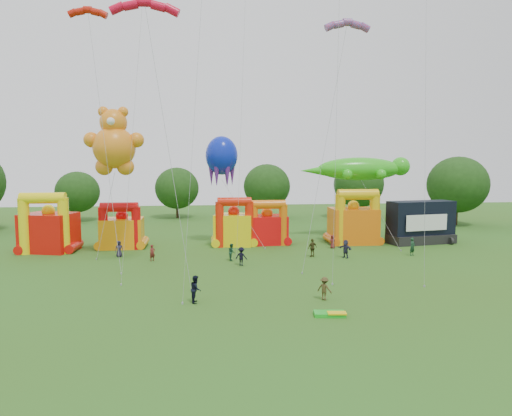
{
  "coord_description": "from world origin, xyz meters",
  "views": [
    {
      "loc": [
        -2.82,
        -25.72,
        9.94
      ],
      "look_at": [
        1.93,
        18.0,
        5.5
      ],
      "focal_mm": 32.0,
      "sensor_mm": 36.0,
      "label": 1
    }
  ],
  "objects": [
    {
      "name": "bouncy_castle_1",
      "position": [
        -12.67,
        28.0,
        2.07
      ],
      "size": [
        4.79,
        3.88,
        5.41
      ],
      "color": "orange",
      "rests_on": "ground"
    },
    {
      "name": "tree_ring",
      "position": [
        -1.15,
        0.6,
        6.26
      ],
      "size": [
        120.64,
        122.71,
        12.07
      ],
      "color": "#352314",
      "rests_on": "ground"
    },
    {
      "name": "spectator_2",
      "position": [
        -0.36,
        19.77,
        0.86
      ],
      "size": [
        0.71,
        0.88,
        1.71
      ],
      "primitive_type": "imported",
      "rotation": [
        0.0,
        0.0,
        1.64
      ],
      "color": "#1B452E",
      "rests_on": "ground"
    },
    {
      "name": "ground",
      "position": [
        0.0,
        0.0,
        0.0
      ],
      "size": [
        160.0,
        160.0,
        0.0
      ],
      "primitive_type": "plane",
      "color": "#385919",
      "rests_on": "ground"
    },
    {
      "name": "bouncy_castle_2",
      "position": [
        0.38,
        28.19,
        2.24
      ],
      "size": [
        5.02,
        4.3,
        5.85
      ],
      "color": "yellow",
      "rests_on": "ground"
    },
    {
      "name": "bouncy_castle_4",
      "position": [
        15.06,
        27.98,
        2.55
      ],
      "size": [
        5.57,
        4.51,
        6.74
      ],
      "color": "orange",
      "rests_on": "ground"
    },
    {
      "name": "bouncy_castle_3",
      "position": [
        4.46,
        28.7,
        2.09
      ],
      "size": [
        4.82,
        3.98,
        5.45
      ],
      "color": "red",
      "rests_on": "ground"
    },
    {
      "name": "teddy_bear_kite",
      "position": [
        -12.48,
        22.94,
        10.28
      ],
      "size": [
        6.12,
        4.34,
        15.73
      ],
      "color": "orange",
      "rests_on": "ground"
    },
    {
      "name": "bouncy_castle_0",
      "position": [
        -20.35,
        26.51,
        2.54
      ],
      "size": [
        6.15,
        5.41,
        6.69
      ],
      "color": "red",
      "rests_on": "ground"
    },
    {
      "name": "spectator_9",
      "position": [
        5.57,
        5.7,
        0.85
      ],
      "size": [
        1.24,
        1.18,
        1.69
      ],
      "primitive_type": "imported",
      "rotation": [
        0.0,
        0.0,
        2.45
      ],
      "color": "#44381B",
      "rests_on": "ground"
    },
    {
      "name": "spectator_8",
      "position": [
        -3.66,
        6.13,
        0.97
      ],
      "size": [
        0.78,
        0.98,
        1.95
      ],
      "primitive_type": "imported",
      "rotation": [
        0.0,
        0.0,
        1.53
      ],
      "color": "black",
      "rests_on": "ground"
    },
    {
      "name": "spectator_1",
      "position": [
        -8.33,
        20.37,
        0.82
      ],
      "size": [
        0.72,
        0.66,
        1.65
      ],
      "primitive_type": "imported",
      "rotation": [
        0.0,
        0.0,
        0.59
      ],
      "color": "maroon",
      "rests_on": "ground"
    },
    {
      "name": "spectator_6",
      "position": [
        11.59,
        25.0,
        0.77
      ],
      "size": [
        0.89,
        0.86,
        1.54
      ],
      "primitive_type": "imported",
      "rotation": [
        0.0,
        0.0,
        5.57
      ],
      "color": "maroon",
      "rests_on": "ground"
    },
    {
      "name": "octopus_kite",
      "position": [
        0.59,
        28.02,
        6.11
      ],
      "size": [
        6.81,
        5.77,
        13.12
      ],
      "color": "#0C20B7",
      "rests_on": "ground"
    },
    {
      "name": "spectator_4",
      "position": [
        8.19,
        20.62,
        0.96
      ],
      "size": [
        1.22,
        0.9,
        1.92
      ],
      "primitive_type": "imported",
      "rotation": [
        0.0,
        0.0,
        3.58
      ],
      "color": "#413D1A",
      "rests_on": "ground"
    },
    {
      "name": "spectator_7",
      "position": [
        18.93,
        20.08,
        0.96
      ],
      "size": [
        0.84,
        0.75,
        1.92
      ],
      "primitive_type": "imported",
      "rotation": [
        0.0,
        0.0,
        0.52
      ],
      "color": "#163822",
      "rests_on": "ground"
    },
    {
      "name": "spectator_5",
      "position": [
        11.48,
        19.71,
        0.95
      ],
      "size": [
        1.44,
        1.78,
        1.9
      ],
      "primitive_type": "imported",
      "rotation": [
        0.0,
        0.0,
        5.29
      ],
      "color": "#292944",
      "rests_on": "ground"
    },
    {
      "name": "spectator_3",
      "position": [
        0.43,
        17.34,
        0.9
      ],
      "size": [
        1.34,
        1.1,
        1.8
      ],
      "primitive_type": "imported",
      "rotation": [
        0.0,
        0.0,
        2.7
      ],
      "color": "black",
      "rests_on": "ground"
    },
    {
      "name": "gecko_kite",
      "position": [
        17.63,
        30.28,
        6.65
      ],
      "size": [
        14.8,
        12.67,
        10.7
      ],
      "color": "green",
      "rests_on": "ground"
    },
    {
      "name": "parafoil_kites",
      "position": [
        -4.44,
        16.29,
        12.11
      ],
      "size": [
        29.09,
        14.64,
        26.0
      ],
      "color": "red",
      "rests_on": "ground"
    },
    {
      "name": "folded_kite_bundle",
      "position": [
        5.09,
        2.32,
        0.14
      ],
      "size": [
        2.11,
        1.29,
        0.31
      ],
      "color": "green",
      "rests_on": "ground"
    },
    {
      "name": "stage_trailer",
      "position": [
        23.3,
        27.24,
        2.52
      ],
      "size": [
        8.58,
        4.45,
        5.23
      ],
      "color": "black",
      "rests_on": "ground"
    },
    {
      "name": "diamond_kites",
      "position": [
        2.88,
        14.61,
        17.37
      ],
      "size": [
        26.79,
        21.17,
        42.59
      ],
      "color": "#E60A3B",
      "rests_on": "ground"
    },
    {
      "name": "spectator_0",
      "position": [
        -12.04,
        22.76,
        0.85
      ],
      "size": [
        0.97,
        0.79,
        1.71
      ],
      "primitive_type": "imported",
      "rotation": [
        0.0,
        0.0,
        0.34
      ],
      "color": "#262137",
      "rests_on": "ground"
    }
  ]
}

